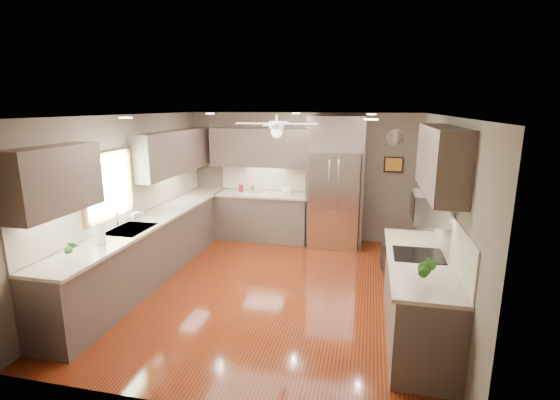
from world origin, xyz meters
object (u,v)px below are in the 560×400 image
at_px(bowl, 287,193).
at_px(paper_towel, 100,233).
at_px(canister_c, 260,189).
at_px(canister_b, 253,189).
at_px(potted_plant_right, 427,268).
at_px(potted_plant_left, 69,248).
at_px(stool, 394,259).
at_px(canister_a, 241,188).
at_px(soap_bottle, 137,215).
at_px(microwave, 431,207).
at_px(refrigerator, 335,184).

distance_m(bowl, paper_towel, 3.76).
bearing_deg(canister_c, bowl, 0.71).
relative_size(canister_b, bowl, 0.59).
bearing_deg(canister_c, potted_plant_right, -53.81).
bearing_deg(potted_plant_left, stool, 35.77).
bearing_deg(bowl, canister_a, -179.32).
bearing_deg(bowl, soap_bottle, -127.99).
distance_m(potted_plant_right, stool, 2.61).
distance_m(canister_b, potted_plant_right, 4.65).
height_order(canister_c, soap_bottle, soap_bottle).
distance_m(bowl, microwave, 3.61).
height_order(potted_plant_left, microwave, microwave).
distance_m(microwave, paper_towel, 4.02).
bearing_deg(canister_b, microwave, -43.08).
relative_size(canister_c, bowl, 0.82).
bearing_deg(potted_plant_right, paper_towel, 175.04).
bearing_deg(canister_c, stool, -25.47).
xyz_separation_m(potted_plant_right, refrigerator, (-1.20, 3.63, 0.10)).
bearing_deg(canister_a, paper_towel, -102.71).
distance_m(canister_a, potted_plant_right, 4.80).
distance_m(bowl, refrigerator, 0.96).
distance_m(soap_bottle, refrigerator, 3.58).
xyz_separation_m(potted_plant_right, microwave, (0.12, 0.92, 0.39)).
distance_m(canister_b, soap_bottle, 2.59).
bearing_deg(paper_towel, refrigerator, 51.47).
relative_size(canister_b, microwave, 0.24).
distance_m(soap_bottle, potted_plant_left, 1.56).
bearing_deg(soap_bottle, canister_b, 64.15).
relative_size(soap_bottle, potted_plant_left, 0.71).
distance_m(canister_c, stool, 2.94).
height_order(potted_plant_left, refrigerator, refrigerator).
relative_size(canister_a, paper_towel, 0.51).
bearing_deg(canister_a, refrigerator, -1.47).
bearing_deg(canister_b, canister_c, -0.55).
bearing_deg(stool, canister_a, 157.54).
bearing_deg(potted_plant_right, canister_a, 129.89).
xyz_separation_m(canister_b, potted_plant_right, (2.83, -3.68, 0.08)).
height_order(refrigerator, paper_towel, refrigerator).
relative_size(canister_a, soap_bottle, 0.75).
height_order(canister_a, soap_bottle, soap_bottle).
bearing_deg(potted_plant_left, canister_b, 75.45).
bearing_deg(potted_plant_left, refrigerator, 55.50).
xyz_separation_m(bowl, refrigerator, (0.93, -0.06, 0.22)).
distance_m(potted_plant_right, refrigerator, 3.83).
relative_size(canister_a, stool, 0.32).
xyz_separation_m(potted_plant_left, refrigerator, (2.64, 3.83, 0.12)).
bearing_deg(microwave, soap_bottle, 173.98).
distance_m(microwave, stool, 2.00).
xyz_separation_m(bowl, stool, (2.00, -1.23, -0.73)).
height_order(canister_b, bowl, canister_b).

